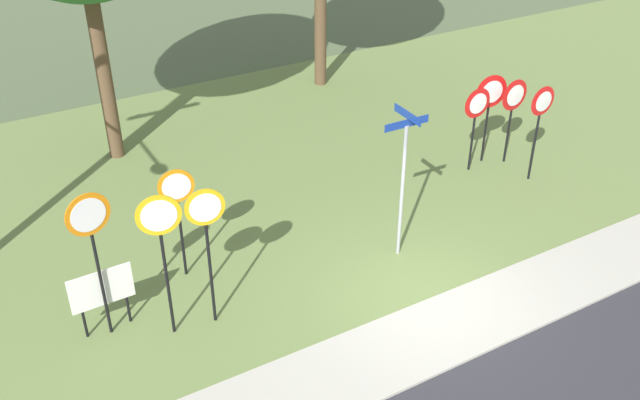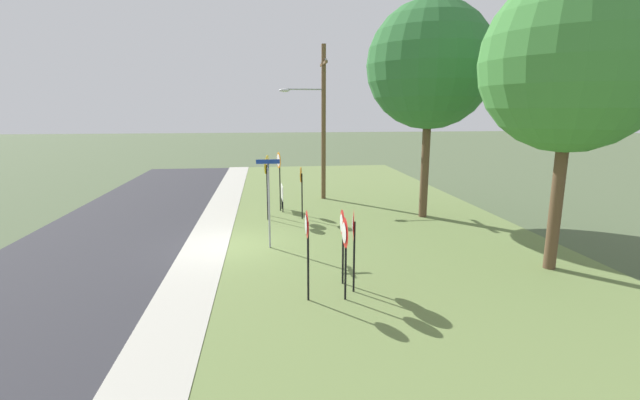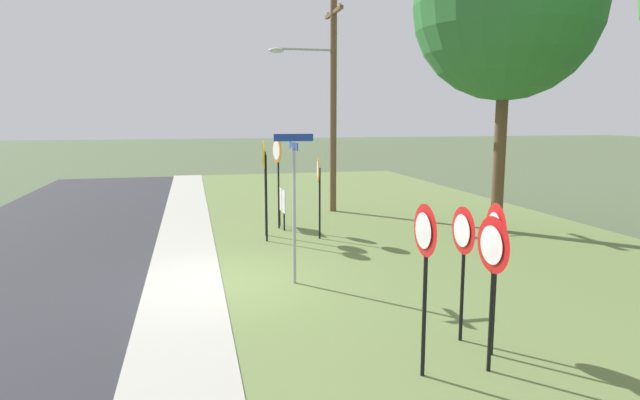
% 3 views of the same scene
% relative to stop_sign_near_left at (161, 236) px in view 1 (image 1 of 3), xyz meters
% --- Properties ---
extents(ground_plane, '(160.00, 160.00, 0.00)m').
position_rel_stop_sign_near_left_xyz_m(ground_plane, '(4.40, -1.52, -2.10)').
color(ground_plane, '#4C5B3D').
extents(sidewalk_strip, '(44.00, 1.60, 0.06)m').
position_rel_stop_sign_near_left_xyz_m(sidewalk_strip, '(4.40, -2.32, -2.07)').
color(sidewalk_strip, '#ADAA9E').
rests_on(sidewalk_strip, ground_plane).
extents(grass_median, '(44.00, 12.00, 0.04)m').
position_rel_stop_sign_near_left_xyz_m(grass_median, '(4.40, 4.48, -2.08)').
color(grass_median, olive).
rests_on(grass_median, ground_plane).
extents(stop_sign_near_left, '(0.73, 0.17, 2.82)m').
position_rel_stop_sign_near_left_xyz_m(stop_sign_near_left, '(0.00, 0.00, 0.00)').
color(stop_sign_near_left, black).
rests_on(stop_sign_near_left, grass_median).
extents(stop_sign_near_right, '(0.67, 0.14, 2.35)m').
position_rel_stop_sign_near_left_xyz_m(stop_sign_near_right, '(0.78, 1.46, -0.36)').
color(stop_sign_near_right, black).
rests_on(stop_sign_near_right, grass_median).
extents(stop_sign_far_left, '(0.75, 0.17, 2.85)m').
position_rel_stop_sign_near_left_xyz_m(stop_sign_far_left, '(-0.96, 0.54, 0.03)').
color(stop_sign_far_left, black).
rests_on(stop_sign_far_left, grass_median).
extents(stop_sign_far_center, '(0.67, 0.13, 2.75)m').
position_rel_stop_sign_near_left_xyz_m(stop_sign_far_center, '(0.74, -0.08, -0.07)').
color(stop_sign_far_center, black).
rests_on(stop_sign_far_center, grass_median).
extents(yield_sign_near_left, '(0.70, 0.10, 2.38)m').
position_rel_stop_sign_near_left_xyz_m(yield_sign_near_left, '(9.26, 0.87, -0.29)').
color(yield_sign_near_left, black).
rests_on(yield_sign_near_left, grass_median).
extents(yield_sign_near_right, '(0.82, 0.19, 2.29)m').
position_rel_stop_sign_near_left_xyz_m(yield_sign_near_right, '(8.89, 2.14, -0.36)').
color(yield_sign_near_right, black).
rests_on(yield_sign_near_right, grass_median).
extents(yield_sign_far_left, '(0.78, 0.10, 2.19)m').
position_rel_stop_sign_near_left_xyz_m(yield_sign_far_left, '(9.34, 1.82, -0.44)').
color(yield_sign_far_left, black).
rests_on(yield_sign_far_left, grass_median).
extents(yield_sign_far_right, '(0.74, 0.10, 2.15)m').
position_rel_stop_sign_near_left_xyz_m(yield_sign_far_right, '(8.30, 1.94, -0.47)').
color(yield_sign_far_right, black).
rests_on(yield_sign_far_right, grass_median).
extents(street_name_post, '(0.96, 0.82, 3.16)m').
position_rel_stop_sign_near_left_xyz_m(street_name_post, '(4.77, -0.02, -0.19)').
color(street_name_post, '#9EA0A8').
rests_on(street_name_post, grass_median).
extents(notice_board, '(1.10, 0.07, 1.25)m').
position_rel_stop_sign_near_left_xyz_m(notice_board, '(-0.97, 0.67, -1.22)').
color(notice_board, black).
rests_on(notice_board, grass_median).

